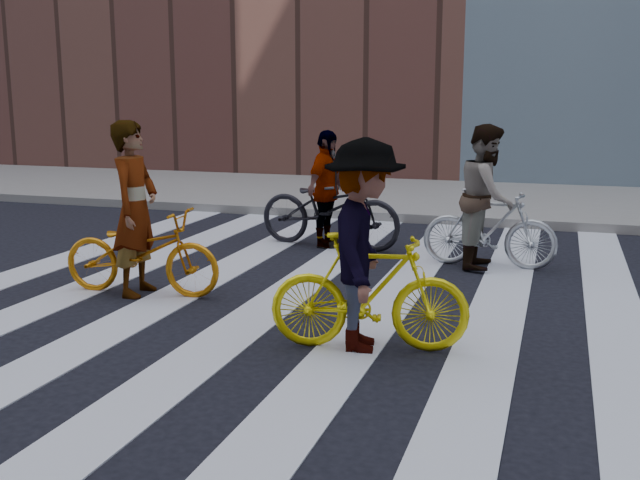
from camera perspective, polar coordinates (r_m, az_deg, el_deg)
The scene contains 11 objects.
ground at distance 7.64m, azimuth 0.72°, elevation -4.95°, with size 100.00×100.00×0.00m, color black.
sidewalk_far at distance 14.82m, azimuth 9.31°, elevation 3.11°, with size 100.00×5.00×0.15m, color gray.
zebra_crosswalk at distance 7.64m, azimuth 0.72°, elevation -4.90°, with size 8.25×10.00×0.01m.
bike_yellow_left at distance 8.15m, azimuth -13.46°, elevation -0.89°, with size 0.61×1.75×0.92m, color orange.
bike_silver_mid at distance 9.39m, azimuth 12.79°, elevation 0.88°, with size 0.46×1.63×0.98m, color #B2B7BC.
bike_yellow_right at distance 6.23m, azimuth 3.78°, elevation -3.97°, with size 0.47×1.66×1.00m, color yellow.
bike_dark_rear at distance 10.35m, azimuth 0.73°, elevation 2.46°, with size 0.73×2.10×1.10m, color black.
rider_left at distance 8.10m, azimuth -13.91°, elevation 2.33°, with size 0.67×0.44×1.85m, color slate.
rider_mid at distance 9.33m, azimuth 12.59°, elevation 3.25°, with size 0.85×0.66×1.75m, color slate.
rider_right at distance 6.16m, azimuth 3.37°, elevation -0.46°, with size 1.14×0.66×1.77m, color slate.
rider_rear at distance 10.33m, azimuth 0.47°, elevation 3.89°, with size 0.95×0.40×1.62m, color slate.
Camera 1 is at (2.16, -7.02, 2.13)m, focal length 42.00 mm.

